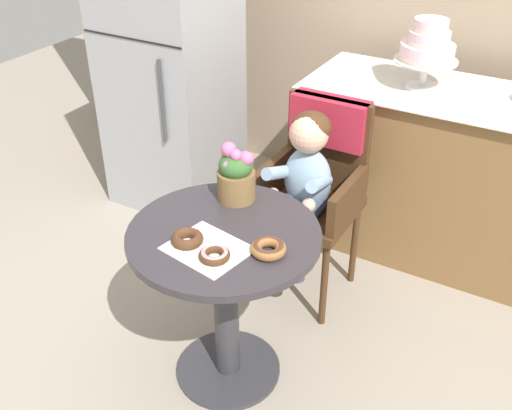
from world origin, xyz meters
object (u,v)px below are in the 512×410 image
(donut_front, at_px, (215,254))
(donut_mid, at_px, (187,238))
(tiered_cake_stand, at_px, (428,47))
(refrigerator, at_px, (170,62))
(seated_child, at_px, (304,176))
(flower_vase, at_px, (236,173))
(wicker_chair, at_px, (319,169))
(donut_side, at_px, (268,248))
(cafe_table, at_px, (225,277))

(donut_front, height_order, donut_mid, donut_mid)
(donut_mid, bearing_deg, donut_front, -12.02)
(tiered_cake_stand, distance_m, refrigerator, 1.40)
(seated_child, bearing_deg, flower_vase, -108.89)
(flower_vase, bearing_deg, wicker_chair, 76.52)
(refrigerator, bearing_deg, donut_front, -48.45)
(seated_child, xyz_separation_m, donut_side, (0.16, -0.62, 0.06))
(flower_vase, bearing_deg, donut_side, -41.79)
(donut_mid, xyz_separation_m, refrigerator, (-0.98, 1.22, 0.11))
(cafe_table, relative_size, wicker_chair, 0.75)
(seated_child, height_order, tiered_cake_stand, tiered_cake_stand)
(wicker_chair, xyz_separation_m, donut_front, (0.02, -0.90, 0.10))
(cafe_table, bearing_deg, donut_side, -8.96)
(donut_front, bearing_deg, seated_child, 91.38)
(seated_child, bearing_deg, donut_front, -88.62)
(wicker_chair, height_order, refrigerator, refrigerator)
(donut_side, distance_m, tiered_cake_stand, 1.38)
(wicker_chair, distance_m, seated_child, 0.16)
(donut_front, relative_size, donut_mid, 0.94)
(donut_mid, height_order, donut_side, same)
(donut_mid, distance_m, flower_vase, 0.36)
(donut_side, distance_m, flower_vase, 0.40)
(wicker_chair, bearing_deg, donut_side, -82.37)
(cafe_table, relative_size, refrigerator, 0.42)
(wicker_chair, height_order, seated_child, seated_child)
(seated_child, height_order, refrigerator, refrigerator)
(cafe_table, bearing_deg, refrigerator, 133.67)
(cafe_table, distance_m, tiered_cake_stand, 1.46)
(donut_mid, bearing_deg, wicker_chair, 82.39)
(tiered_cake_stand, bearing_deg, wicker_chair, -116.35)
(wicker_chair, relative_size, donut_front, 8.78)
(wicker_chair, bearing_deg, refrigerator, 157.78)
(donut_mid, bearing_deg, cafe_table, 59.22)
(wicker_chair, bearing_deg, tiered_cake_stand, 59.50)
(donut_mid, relative_size, refrigerator, 0.07)
(seated_child, bearing_deg, wicker_chair, 90.00)
(seated_child, height_order, donut_mid, seated_child)
(donut_mid, bearing_deg, donut_side, 18.25)
(cafe_table, bearing_deg, wicker_chair, 86.76)
(cafe_table, relative_size, seated_child, 0.99)
(tiered_cake_stand, bearing_deg, seated_child, -111.15)
(flower_vase, height_order, refrigerator, refrigerator)
(wicker_chair, distance_m, tiered_cake_stand, 0.77)
(refrigerator, bearing_deg, donut_side, -42.08)
(wicker_chair, distance_m, donut_side, 0.80)
(flower_vase, bearing_deg, refrigerator, 137.84)
(cafe_table, relative_size, donut_mid, 6.21)
(tiered_cake_stand, bearing_deg, donut_mid, -105.37)
(seated_child, distance_m, donut_side, 0.64)
(flower_vase, relative_size, tiered_cake_stand, 0.75)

